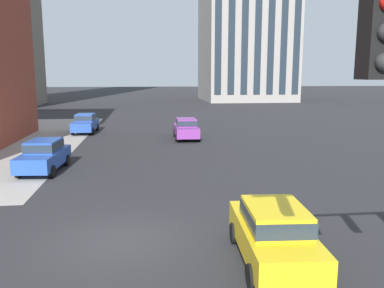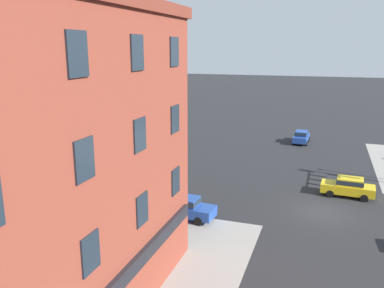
# 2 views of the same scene
# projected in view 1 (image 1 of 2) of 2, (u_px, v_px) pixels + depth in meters

# --- Properties ---
(ground_plane) EXTENTS (320.00, 320.00, 0.00)m
(ground_plane) POSITION_uv_depth(u_px,v_px,m) (118.00, 241.00, 12.59)
(ground_plane) COLOR #262628
(car_main_northbound_near) EXTENTS (1.94, 4.42, 1.68)m
(car_main_northbound_near) POSITION_uv_depth(u_px,v_px,m) (186.00, 128.00, 32.22)
(car_main_northbound_near) COLOR #7A3389
(car_main_northbound_near) RESTS_ON ground
(car_main_northbound_far) EXTENTS (2.09, 4.50, 1.68)m
(car_main_northbound_far) POSITION_uv_depth(u_px,v_px,m) (274.00, 232.00, 10.94)
(car_main_northbound_far) COLOR gold
(car_main_northbound_far) RESTS_ON ground
(car_cross_eastbound) EXTENTS (2.16, 4.53, 1.68)m
(car_cross_eastbound) POSITION_uv_depth(u_px,v_px,m) (44.00, 154.00, 21.51)
(car_cross_eastbound) COLOR #23479E
(car_cross_eastbound) RESTS_ON ground
(car_main_mid) EXTENTS (2.02, 4.46, 1.68)m
(car_main_mid) POSITION_uv_depth(u_px,v_px,m) (85.00, 123.00, 35.71)
(car_main_mid) COLOR #23479E
(car_main_mid) RESTS_ON ground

